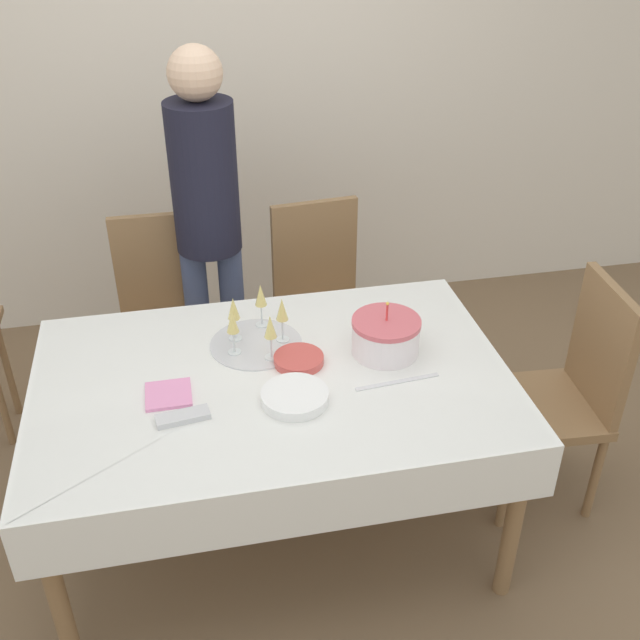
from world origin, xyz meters
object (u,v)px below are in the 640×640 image
dining_chair_far_right (322,297)px  person_standing (206,205)px  birthday_cake (386,336)px  champagne_tray (256,327)px  dining_chair_right_end (566,387)px  plate_stack_dessert (299,360)px  dining_chair_far_left (165,314)px  plate_stack_main (295,397)px

dining_chair_far_right → person_standing: size_ratio=0.57×
birthday_cake → champagne_tray: (-0.44, 0.14, 0.01)m
dining_chair_far_right → dining_chair_right_end: size_ratio=1.00×
champagne_tray → plate_stack_dessert: bearing=-48.8°
dining_chair_far_left → dining_chair_far_right: (0.71, -0.00, 0.00)m
dining_chair_far_left → birthday_cake: 1.14m
person_standing → dining_chair_right_end: bearing=-35.5°
plate_stack_main → person_standing: size_ratio=0.14×
person_standing → dining_chair_far_right: bearing=-5.5°
dining_chair_far_left → person_standing: 0.53m
dining_chair_far_left → plate_stack_main: size_ratio=4.24×
plate_stack_dessert → dining_chair_far_right: bearing=72.7°
plate_stack_main → champagne_tray: bearing=102.3°
dining_chair_far_left → champagne_tray: 0.78m
birthday_cake → champagne_tray: size_ratio=0.73×
birthday_cake → person_standing: size_ratio=0.15×
plate_stack_main → plate_stack_dessert: size_ratio=1.26×
dining_chair_right_end → champagne_tray: dining_chair_right_end is taller
dining_chair_far_right → champagne_tray: (-0.38, -0.65, 0.29)m
dining_chair_far_right → dining_chair_far_left: bearing=180.0°
dining_chair_far_left → plate_stack_dessert: size_ratio=5.35×
dining_chair_far_left → champagne_tray: (0.33, -0.65, 0.29)m
champagne_tray → plate_stack_dessert: (0.13, -0.15, -0.06)m
birthday_cake → person_standing: 1.02m
dining_chair_far_left → plate_stack_main: dining_chair_far_left is taller
champagne_tray → plate_stack_main: (0.08, -0.36, -0.06)m
plate_stack_main → plate_stack_dessert: 0.22m
dining_chair_far_left → person_standing: size_ratio=0.57×
champagne_tray → person_standing: person_standing is taller
plate_stack_dessert → plate_stack_main: bearing=-103.6°
dining_chair_right_end → dining_chair_far_right: bearing=132.4°
dining_chair_far_right → champagne_tray: dining_chair_far_right is taller
dining_chair_far_right → person_standing: (-0.49, 0.05, 0.48)m
plate_stack_main → plate_stack_dessert: plate_stack_main is taller
dining_chair_right_end → plate_stack_main: bearing=-172.3°
champagne_tray → plate_stack_main: size_ratio=1.51×
birthday_cake → dining_chair_right_end: bearing=-5.6°
dining_chair_far_left → champagne_tray: size_ratio=2.81×
plate_stack_dessert → person_standing: bearing=105.9°
dining_chair_right_end → plate_stack_main: (-1.08, -0.15, 0.23)m
dining_chair_far_left → birthday_cake: dining_chair_far_left is taller
dining_chair_far_right → dining_chair_right_end: 1.16m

